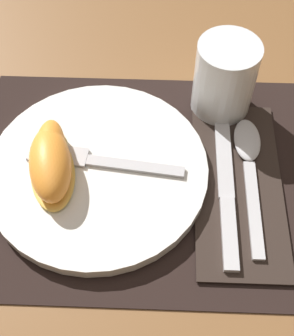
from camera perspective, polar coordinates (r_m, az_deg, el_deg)
name	(u,v)px	position (r m, az deg, el deg)	size (l,w,h in m)	color
ground_plane	(146,177)	(0.58, -0.18, -1.09)	(3.00, 3.00, 0.00)	brown
placemat	(145,176)	(0.57, -0.18, -0.98)	(0.43, 0.33, 0.00)	black
plate	(98,167)	(0.57, -5.97, 0.11)	(0.27, 0.27, 0.02)	white
juice_glass	(224,82)	(0.62, 9.36, 10.33)	(0.08, 0.08, 0.10)	silver
napkin	(238,185)	(0.57, 11.01, -2.02)	(0.11, 0.25, 0.00)	#2D231E
knife	(226,186)	(0.57, 9.60, -2.19)	(0.02, 0.23, 0.01)	#BCBCC1
spoon	(249,157)	(0.59, 12.30, 1.32)	(0.03, 0.19, 0.01)	#BCBCC1
fork	(93,159)	(0.57, -6.55, 1.09)	(0.19, 0.04, 0.00)	#BCBCC1
citrus_wedge_0	(50,157)	(0.56, -11.76, 1.37)	(0.05, 0.11, 0.04)	#F7C656
citrus_wedge_1	(51,166)	(0.55, -11.66, 0.28)	(0.07, 0.11, 0.05)	#F7C656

